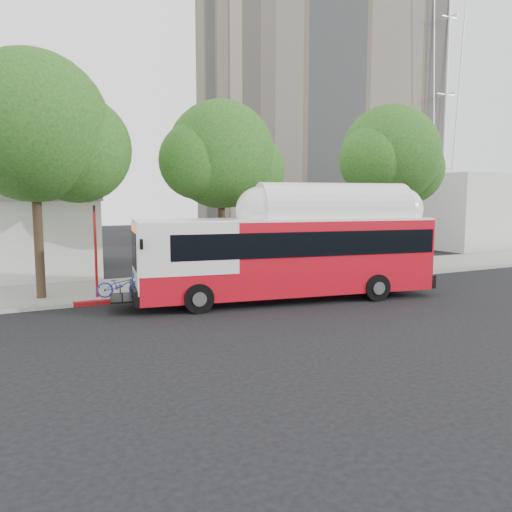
% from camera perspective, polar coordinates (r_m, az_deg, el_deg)
% --- Properties ---
extents(ground, '(120.00, 120.00, 0.00)m').
position_cam_1_polar(ground, '(19.23, 5.79, -5.74)').
color(ground, black).
rests_on(ground, ground).
extents(sidewalk, '(60.00, 5.00, 0.15)m').
position_cam_1_polar(sidewalk, '(24.85, -2.24, -2.69)').
color(sidewalk, gray).
rests_on(sidewalk, ground).
extents(curb_strip, '(60.00, 0.30, 0.15)m').
position_cam_1_polar(curb_strip, '(22.54, 0.48, -3.66)').
color(curb_strip, gray).
rests_on(curb_strip, ground).
extents(red_curb_segment, '(10.00, 0.32, 0.16)m').
position_cam_1_polar(red_curb_segment, '(21.37, -6.73, -4.27)').
color(red_curb_segment, maroon).
rests_on(red_curb_segment, ground).
extents(street_tree_left, '(6.67, 5.80, 9.74)m').
position_cam_1_polar(street_tree_left, '(21.62, -22.84, 12.76)').
color(street_tree_left, '#2D2116').
rests_on(street_tree_left, ground).
extents(street_tree_mid, '(5.75, 5.00, 8.62)m').
position_cam_1_polar(street_tree_mid, '(23.94, -3.18, 10.95)').
color(street_tree_mid, '#2D2116').
rests_on(street_tree_mid, ground).
extents(street_tree_right, '(6.21, 5.40, 9.18)m').
position_cam_1_polar(street_tree_right, '(29.26, 15.67, 10.62)').
color(street_tree_right, '#2D2116').
rests_on(street_tree_right, ground).
extents(apartment_tower, '(18.00, 18.00, 37.00)m').
position_cam_1_polar(apartment_tower, '(53.78, 6.37, 21.18)').
color(apartment_tower, tan).
rests_on(apartment_tower, ground).
extents(horizon_block, '(20.00, 12.00, 6.00)m').
position_cam_1_polar(horizon_block, '(51.19, 25.11, 4.81)').
color(horizon_block, silver).
rests_on(horizon_block, ground).
extents(comms_tower, '(2.80, 2.80, 40.00)m').
position_cam_1_polar(comms_tower, '(51.94, 21.23, 24.06)').
color(comms_tower, silver).
rests_on(comms_tower, ground).
extents(transit_bus, '(13.01, 4.40, 3.79)m').
position_cam_1_polar(transit_bus, '(20.03, 3.89, -0.08)').
color(transit_bus, red).
rests_on(transit_bus, ground).
extents(signal_pole, '(0.11, 0.36, 3.83)m').
position_cam_1_polar(signal_pole, '(20.82, -17.85, 0.41)').
color(signal_pole, '#AB1215').
rests_on(signal_pole, ground).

